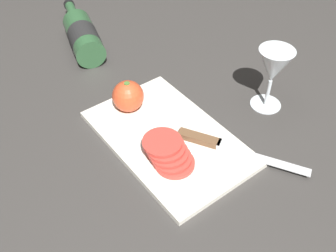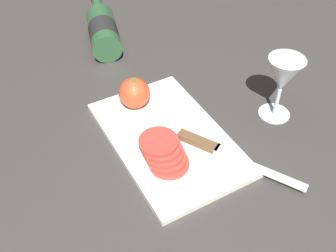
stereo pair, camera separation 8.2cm
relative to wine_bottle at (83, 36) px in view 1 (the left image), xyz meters
name	(u,v)px [view 1 (the left image)]	position (x,y,z in m)	size (l,w,h in m)	color
ground_plane	(165,131)	(0.41, -0.02, -0.04)	(3.00, 3.00, 0.00)	#383533
cutting_board	(168,138)	(0.43, -0.03, -0.03)	(0.36, 0.23, 0.01)	silver
wine_bottle	(83,36)	(0.00, 0.00, 0.00)	(0.31, 0.14, 0.08)	#2D5633
wine_glass	(274,68)	(0.48, 0.22, 0.07)	(0.08, 0.08, 0.15)	silver
whole_tomato	(128,96)	(0.30, -0.05, 0.01)	(0.07, 0.07, 0.07)	#DB4C28
knife	(213,143)	(0.51, 0.03, -0.02)	(0.25, 0.16, 0.01)	silver
tomato_slice_stack_near	(168,153)	(0.48, -0.07, -0.01)	(0.12, 0.08, 0.04)	#D63D33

